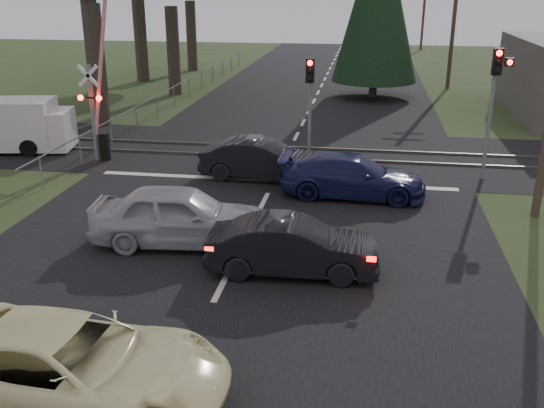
% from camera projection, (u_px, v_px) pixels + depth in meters
% --- Properties ---
extents(ground, '(120.00, 120.00, 0.00)m').
position_uv_depth(ground, '(222.00, 286.00, 14.40)').
color(ground, '#2C3E1C').
rests_on(ground, ground).
extents(road, '(14.00, 100.00, 0.01)m').
position_uv_depth(road, '(281.00, 167.00, 23.67)').
color(road, black).
rests_on(road, ground).
extents(rail_corridor, '(120.00, 8.00, 0.01)m').
position_uv_depth(rail_corridor, '(288.00, 153.00, 25.52)').
color(rail_corridor, black).
rests_on(rail_corridor, ground).
extents(stop_line, '(13.00, 0.35, 0.00)m').
position_uv_depth(stop_line, '(274.00, 181.00, 22.00)').
color(stop_line, silver).
rests_on(stop_line, ground).
extents(rail_near, '(120.00, 0.12, 0.10)m').
position_uv_depth(rail_near, '(285.00, 157.00, 24.76)').
color(rail_near, '#59544C').
rests_on(rail_near, ground).
extents(rail_far, '(120.00, 0.12, 0.10)m').
position_uv_depth(rail_far, '(290.00, 147.00, 26.25)').
color(rail_far, '#59544C').
rests_on(rail_far, ground).
extents(crossing_signal, '(1.62, 0.38, 6.96)m').
position_uv_depth(crossing_signal, '(98.00, 110.00, 23.82)').
color(crossing_signal, slate).
rests_on(crossing_signal, ground).
extents(traffic_signal_right, '(0.68, 0.48, 4.70)m').
position_uv_depth(traffic_signal_right, '(495.00, 89.00, 20.93)').
color(traffic_signal_right, slate).
rests_on(traffic_signal_right, ground).
extents(traffic_signal_center, '(0.32, 0.48, 4.10)m').
position_uv_depth(traffic_signal_center, '(310.00, 93.00, 23.18)').
color(traffic_signal_center, slate).
rests_on(traffic_signal_center, ground).
extents(utility_pole_mid, '(1.80, 0.26, 9.00)m').
position_uv_depth(utility_pole_mid, '(454.00, 16.00, 39.33)').
color(utility_pole_mid, '#4C3D2D').
rests_on(utility_pole_mid, ground).
extents(utility_pole_far, '(1.80, 0.26, 9.00)m').
position_uv_depth(utility_pole_far, '(424.00, 3.00, 62.50)').
color(utility_pole_far, '#4C3D2D').
rests_on(utility_pole_far, ground).
extents(fence_left, '(0.10, 36.00, 1.20)m').
position_uv_depth(fence_left, '(182.00, 102.00, 36.39)').
color(fence_left, slate).
rests_on(fence_left, ground).
extents(cream_coupe, '(5.62, 2.80, 1.53)m').
position_uv_depth(cream_coupe, '(68.00, 367.00, 10.11)').
color(cream_coupe, '#F6F1B0').
rests_on(cream_coupe, ground).
extents(dark_hatchback, '(4.26, 1.64, 1.38)m').
position_uv_depth(dark_hatchback, '(293.00, 247.00, 14.86)').
color(dark_hatchback, black).
rests_on(dark_hatchback, ground).
extents(silver_car, '(4.98, 2.38, 1.64)m').
position_uv_depth(silver_car, '(180.00, 216.00, 16.47)').
color(silver_car, '#A1A3A9').
rests_on(silver_car, ground).
extents(blue_sedan, '(4.90, 2.11, 1.41)m').
position_uv_depth(blue_sedan, '(352.00, 176.00, 20.21)').
color(blue_sedan, '#171B44').
rests_on(blue_sedan, ground).
extents(dark_car_far, '(4.50, 1.82, 1.45)m').
position_uv_depth(dark_car_far, '(261.00, 159.00, 22.02)').
color(dark_car_far, black).
rests_on(dark_car_far, ground).
extents(white_van, '(5.86, 3.05, 2.18)m').
position_uv_depth(white_van, '(5.00, 125.00, 25.56)').
color(white_van, silver).
rests_on(white_van, ground).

